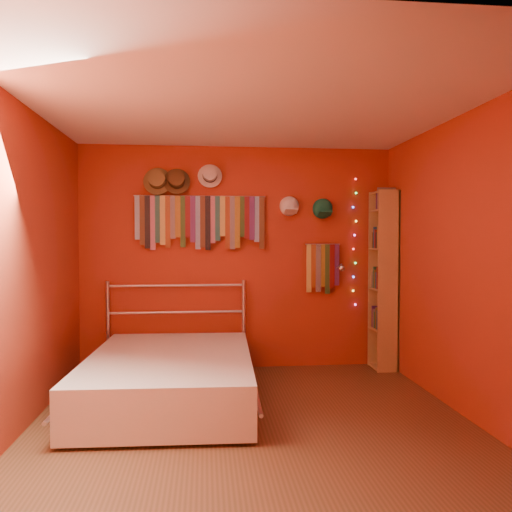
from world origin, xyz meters
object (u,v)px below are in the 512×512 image
object	(u,v)px
reading_lamp	(341,268)
bookshelf	(387,279)
tie_rack	(200,219)
bed	(170,377)

from	to	relation	value
reading_lamp	bookshelf	bearing A→B (deg)	1.00
tie_rack	reading_lamp	world-z (taller)	tie_rack
bookshelf	bed	distance (m)	2.64
bed	bookshelf	bearing A→B (deg)	23.79
tie_rack	reading_lamp	distance (m)	1.65
reading_lamp	bed	world-z (taller)	reading_lamp
tie_rack	bookshelf	distance (m)	2.19
bookshelf	bed	xyz separation A→B (m)	(-2.34, -0.93, -0.78)
reading_lamp	bed	size ratio (longest dim) A/B	0.14
tie_rack	bed	world-z (taller)	tie_rack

